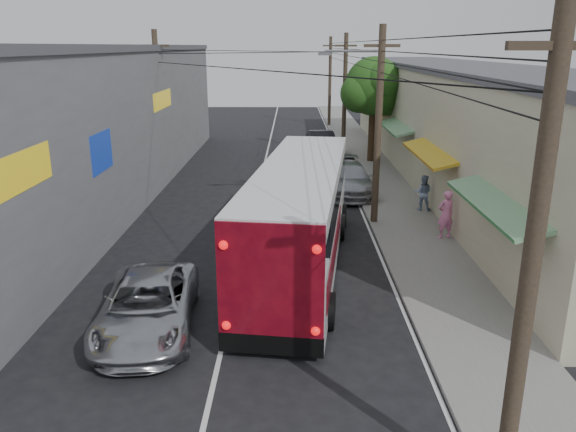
# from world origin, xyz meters

# --- Properties ---
(ground) EXTENTS (120.00, 120.00, 0.00)m
(ground) POSITION_xyz_m (0.00, 0.00, 0.00)
(ground) COLOR black
(ground) RESTS_ON ground
(sidewalk) EXTENTS (3.00, 80.00, 0.12)m
(sidewalk) POSITION_xyz_m (6.50, 20.00, 0.06)
(sidewalk) COLOR slate
(sidewalk) RESTS_ON ground
(building_right) EXTENTS (7.09, 40.00, 6.25)m
(building_right) POSITION_xyz_m (10.99, 22.00, 3.15)
(building_right) COLOR beige
(building_right) RESTS_ON ground
(building_left) EXTENTS (7.20, 36.00, 7.25)m
(building_left) POSITION_xyz_m (-8.50, 18.00, 3.65)
(building_left) COLOR slate
(building_left) RESTS_ON ground
(utility_poles) EXTENTS (11.80, 45.28, 8.00)m
(utility_poles) POSITION_xyz_m (3.13, 20.33, 4.13)
(utility_poles) COLOR #473828
(utility_poles) RESTS_ON ground
(street_tree) EXTENTS (4.40, 4.00, 6.60)m
(street_tree) POSITION_xyz_m (6.87, 26.02, 4.67)
(street_tree) COLOR #3F2B19
(street_tree) RESTS_ON ground
(coach_bus) EXTENTS (4.04, 12.39, 3.51)m
(coach_bus) POSITION_xyz_m (2.02, 8.28, 1.82)
(coach_bus) COLOR white
(coach_bus) RESTS_ON ground
(jeepney) EXTENTS (2.82, 5.32, 1.42)m
(jeepney) POSITION_xyz_m (-2.02, 3.70, 0.71)
(jeepney) COLOR #AFB0B6
(jeepney) RESTS_ON ground
(parked_suv) EXTENTS (2.56, 5.49, 1.55)m
(parked_suv) POSITION_xyz_m (4.60, 18.00, 0.78)
(parked_suv) COLOR #9A9BA2
(parked_suv) RESTS_ON ground
(parked_car_mid) EXTENTS (1.81, 4.38, 1.49)m
(parked_car_mid) POSITION_xyz_m (4.60, 20.94, 0.74)
(parked_car_mid) COLOR black
(parked_car_mid) RESTS_ON ground
(parked_car_far) EXTENTS (2.18, 4.88, 1.55)m
(parked_car_far) POSITION_xyz_m (3.80, 28.95, 0.78)
(parked_car_far) COLOR black
(parked_car_far) RESTS_ON ground
(pedestrian_near) EXTENTS (0.78, 0.63, 1.86)m
(pedestrian_near) POSITION_xyz_m (7.60, 10.90, 1.05)
(pedestrian_near) COLOR pink
(pedestrian_near) RESTS_ON sidewalk
(pedestrian_far) EXTENTS (0.90, 0.77, 1.60)m
(pedestrian_far) POSITION_xyz_m (7.60, 14.70, 0.92)
(pedestrian_far) COLOR #8297BD
(pedestrian_far) RESTS_ON sidewalk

